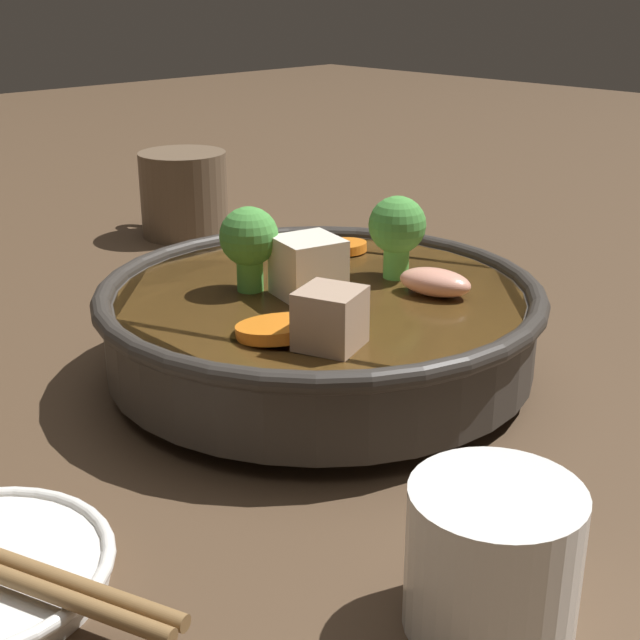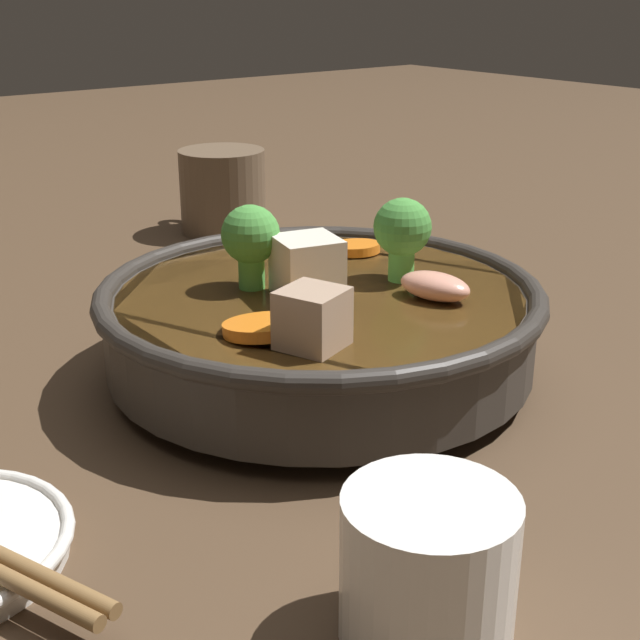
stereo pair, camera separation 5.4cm
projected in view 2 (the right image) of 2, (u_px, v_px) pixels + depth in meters
The scene contains 4 objects.
ground_plane at pixel (320, 375), 0.55m from camera, with size 3.00×3.00×0.00m, color #4C3826.
stirfry_bowl at pixel (320, 317), 0.54m from camera, with size 0.27×0.27×0.11m.
tea_cup at pixel (428, 567), 0.33m from camera, with size 0.07×0.07×0.06m.
dark_mug at pixel (222, 191), 0.86m from camera, with size 0.10×0.08×0.08m.
Camera 2 is at (-0.40, 0.31, 0.23)m, focal length 50.00 mm.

